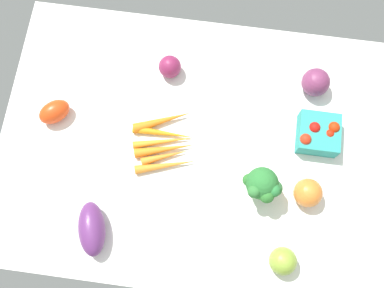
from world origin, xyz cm
name	(u,v)px	position (x,y,z in cm)	size (l,w,h in cm)	color
tablecloth	(192,147)	(0.00, 0.00, 1.00)	(104.00, 76.00, 2.00)	white
carrot_bunch	(164,142)	(7.45, 0.34, 3.23)	(18.84, 20.21, 2.84)	orange
heirloom_tomato_orange	(308,193)	(-30.93, 9.32, 5.68)	(7.36, 7.36, 7.36)	orange
roma_tomato	(54,112)	(37.85, -3.76, 4.86)	(8.63, 5.72, 5.72)	#E74115
heirloom_tomato_green	(283,261)	(-26.01, 26.92, 5.45)	(6.89, 6.89, 6.89)	#88A838
red_onion_center	(170,67)	(8.99, -20.89, 5.12)	(6.24, 6.24, 6.24)	#82224B
berry_basket	(318,134)	(-32.78, -7.01, 5.11)	(10.71, 10.71, 6.84)	teal
red_onion_near_basket	(316,82)	(-31.03, -21.26, 5.85)	(7.69, 7.69, 7.69)	#773259
broccoli_head	(263,185)	(-19.03, 9.60, 8.90)	(10.14, 9.03, 11.15)	#94CF79
eggplant	(92,229)	(21.74, 25.52, 5.35)	(13.62, 6.69, 6.69)	#602D6B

